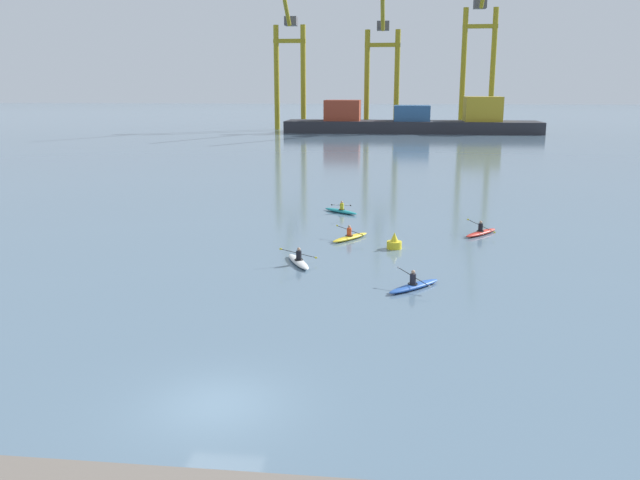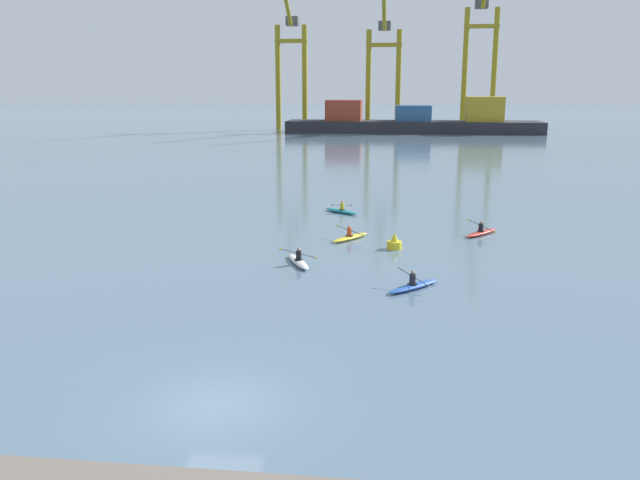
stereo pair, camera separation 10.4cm
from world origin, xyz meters
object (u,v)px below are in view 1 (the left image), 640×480
Objects in this scene: channel_buoy at (394,243)px; kayak_red at (481,232)px; gantry_crane_east_mid at (479,47)px; gantry_crane_west_mid at (382,60)px; kayak_white at (298,261)px; gantry_crane_west at (290,59)px; kayak_yellow at (350,237)px; container_barge at (413,121)px; kayak_teal at (341,211)px; kayak_blue at (414,285)px.

kayak_red is (5.69, 4.50, -0.19)m from channel_buoy.
gantry_crane_east_mid is at bearing 81.13° from channel_buoy.
gantry_crane_east_mid reaches higher than gantry_crane_west_mid.
channel_buoy is 0.30× the size of kayak_white.
kayak_white is (-1.81, -119.42, -15.50)m from gantry_crane_west_mid.
kayak_white is at bearing -80.71° from gantry_crane_west.
gantry_crane_west is 32.33× the size of channel_buoy.
channel_buoy is 3.54m from kayak_yellow.
container_barge reaches higher than channel_buoy.
kayak_teal is 1.04× the size of kayak_blue.
kayak_blue is (-2.73, -114.70, -2.26)m from container_barge.
gantry_crane_west is 10.70× the size of kayak_red.
kayak_yellow is 0.94× the size of kayak_white.
gantry_crane_west_mid is 10.31× the size of kayak_teal.
kayak_red is at bearing -74.58° from gantry_crane_west.
container_barge is 18.30× the size of kayak_teal.
gantry_crane_west is at bearing -175.25° from gantry_crane_east_mid.
gantry_crane_east_mid reaches higher than channel_buoy.
gantry_crane_east_mid is at bearing 6.92° from gantry_crane_west_mid.
gantry_crane_east_mid is at bearing 78.07° from kayak_teal.
gantry_crane_west is at bearing -177.50° from gantry_crane_west_mid.
channel_buoy is at bearing -98.87° from gantry_crane_east_mid.
gantry_crane_east_mid reaches higher than kayak_red.
kayak_teal is (-7.84, -95.50, -2.26)m from container_barge.
gantry_crane_west_mid is 9.86× the size of kayak_yellow.
kayak_teal is at bearing 104.92° from kayak_blue.
channel_buoy is at bearing 38.31° from kayak_white.
kayak_white is (-2.41, -6.27, 0.00)m from kayak_yellow.
gantry_crane_west is (-28.30, 7.67, 13.63)m from container_barge.
kayak_white reaches higher than kayak_yellow.
container_barge reaches higher than kayak_blue.
gantry_crane_west is 9.67× the size of kayak_white.
gantry_crane_west_mid is 0.79× the size of gantry_crane_east_mid.
channel_buoy is at bearing -91.98° from container_barge.
kayak_teal is at bearing -90.40° from gantry_crane_west_mid.
gantry_crane_east_mid is 11.63× the size of kayak_white.
kayak_red is 1.05× the size of kayak_blue.
channel_buoy is (-3.69, -106.69, -2.07)m from container_barge.
gantry_crane_west is at bearing 101.81° from kayak_blue.
channel_buoy is at bearing -141.66° from kayak_red.
gantry_crane_west is 115.06m from kayak_red.
gantry_crane_west_mid reaches higher than kayak_white.
kayak_teal is (-0.72, -104.10, -15.50)m from gantry_crane_west_mid.
kayak_teal is 0.90× the size of kayak_white.
container_barge is at bearing 85.39° from kayak_white.
kayak_white is at bearing -111.05° from kayak_yellow.
gantry_crane_east_mid reaches higher than kayak_white.
gantry_crane_west_mid is at bearing 90.31° from kayak_yellow.
container_barge is 1.41× the size of gantry_crane_east_mid.
container_barge is at bearing -142.62° from gantry_crane_east_mid.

